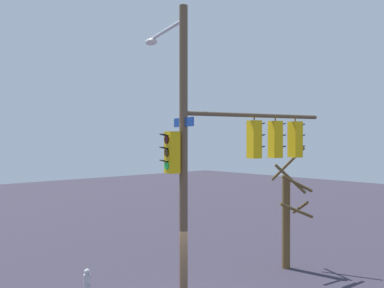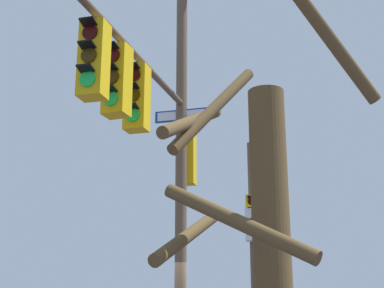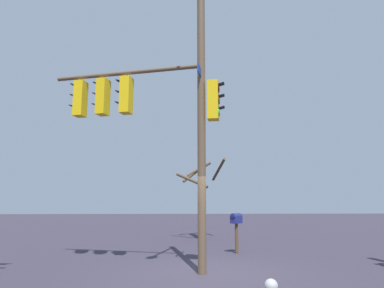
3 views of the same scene
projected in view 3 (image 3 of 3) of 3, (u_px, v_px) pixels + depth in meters
ground_plane at (210, 273)px, 8.79m from camera, size 80.00×80.00×0.00m
main_signal_pole_assembly at (160, 94)px, 9.64m from camera, size 3.98×5.11×8.51m
mailbox at (236, 222)px, 12.22m from camera, size 0.48×0.48×1.41m
bare_tree_across_street at (202, 194)px, 16.97m from camera, size 2.44×2.46×3.94m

